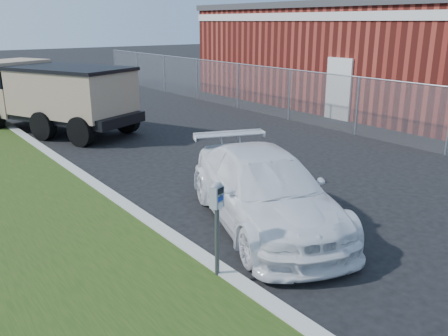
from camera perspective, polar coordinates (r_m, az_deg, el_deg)
ground at (r=8.74m, az=11.42°, el=-6.21°), size 120.00×120.00×0.00m
chainlink_fence at (r=17.35m, az=7.94°, el=9.89°), size 0.06×30.06×30.00m
brick_building at (r=22.45m, az=17.50°, el=13.13°), size 9.20×14.20×4.17m
parking_meter at (r=6.19m, az=-0.85°, el=-4.95°), size 0.21×0.17×1.33m
white_wagon at (r=8.27m, az=4.66°, el=-2.54°), size 3.16×4.73×1.27m
dump_truck at (r=16.27m, az=-20.21°, el=8.45°), size 4.14×5.95×2.20m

